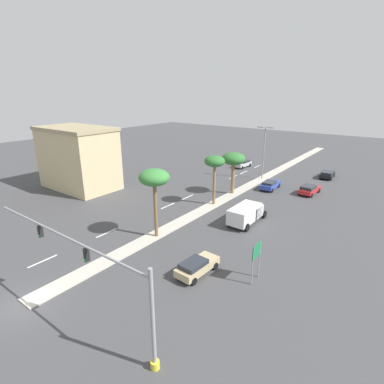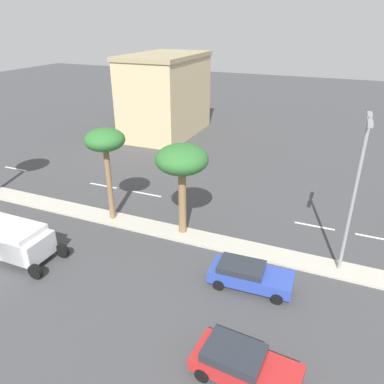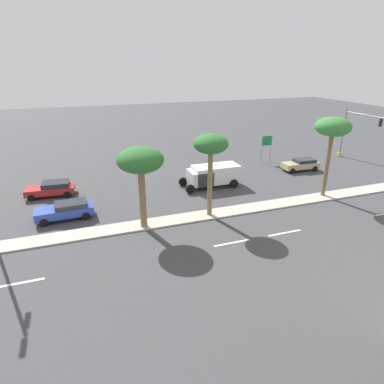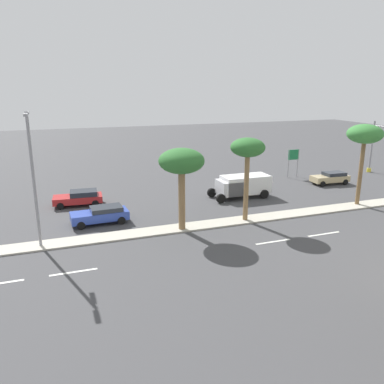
{
  "view_description": "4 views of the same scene",
  "coord_description": "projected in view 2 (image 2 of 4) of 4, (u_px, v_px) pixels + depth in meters",
  "views": [
    {
      "loc": [
        20.92,
        -7.39,
        15.0
      ],
      "look_at": [
        -0.55,
        21.48,
        2.91
      ],
      "focal_mm": 28.28,
      "sensor_mm": 36.0,
      "label": 1
    },
    {
      "loc": [
        19.74,
        40.6,
        13.63
      ],
      "look_at": [
        -2.26,
        31.36,
        2.27
      ],
      "focal_mm": 34.48,
      "sensor_mm": 36.0,
      "label": 2
    },
    {
      "loc": [
        -23.33,
        35.73,
        12.06
      ],
      "look_at": [
        1.26,
        26.94,
        1.78
      ],
      "focal_mm": 31.05,
      "sensor_mm": 36.0,
      "label": 3
    },
    {
      "loc": [
        -27.2,
        40.43,
        10.82
      ],
      "look_at": [
        3.49,
        29.27,
        1.88
      ],
      "focal_mm": 36.37,
      "sensor_mm": 36.0,
      "label": 4
    }
  ],
  "objects": [
    {
      "name": "palm_tree_left",
      "position": [
        182.0,
        162.0,
        23.47
      ],
      "size": [
        3.44,
        3.44,
        6.28
      ],
      "color": "olive",
      "rests_on": "median_curb"
    },
    {
      "name": "box_truck",
      "position": [
        13.0,
        240.0,
        22.61
      ],
      "size": [
        2.55,
        5.99,
        2.2
      ],
      "color": "silver",
      "rests_on": "ground"
    },
    {
      "name": "street_lamp_rear",
      "position": [
        356.0,
        186.0,
        19.57
      ],
      "size": [
        2.9,
        0.24,
        9.14
      ],
      "color": "gray",
      "rests_on": "median_curb"
    },
    {
      "name": "lane_stripe_outboard",
      "position": [
        16.0,
        169.0,
        36.54
      ],
      "size": [
        0.2,
        2.8,
        0.01
      ],
      "primitive_type": "cube",
      "color": "silver",
      "rests_on": "ground"
    },
    {
      "name": "lane_stripe_center",
      "position": [
        314.0,
        226.0,
        26.55
      ],
      "size": [
        0.2,
        2.8,
        0.01
      ],
      "primitive_type": "cube",
      "color": "silver",
      "rests_on": "ground"
    },
    {
      "name": "median_curb",
      "position": [
        307.0,
        263.0,
        22.51
      ],
      "size": [
        1.8,
        79.83,
        0.12
      ],
      "primitive_type": "cube",
      "color": "#B7B2A3",
      "rests_on": "ground"
    },
    {
      "name": "palm_tree_far",
      "position": [
        105.0,
        143.0,
        24.96
      ],
      "size": [
        2.76,
        2.76,
        6.77
      ],
      "color": "olive",
      "rests_on": "median_curb"
    },
    {
      "name": "lane_stripe_leading",
      "position": [
        146.0,
        194.0,
        31.37
      ],
      "size": [
        0.2,
        2.8,
        0.01
      ],
      "primitive_type": "cube",
      "color": "silver",
      "rests_on": "ground"
    },
    {
      "name": "lane_stripe_near",
      "position": [
        103.0,
        186.0,
        32.91
      ],
      "size": [
        0.2,
        2.8,
        0.01
      ],
      "primitive_type": "cube",
      "color": "silver",
      "rests_on": "ground"
    },
    {
      "name": "commercial_building",
      "position": [
        166.0,
        95.0,
        45.55
      ],
      "size": [
        12.5,
        7.53,
        9.72
      ],
      "color": "#C6B284",
      "rests_on": "ground"
    },
    {
      "name": "lane_stripe_left",
      "position": [
        377.0,
        238.0,
        25.1
      ],
      "size": [
        0.2,
        2.8,
        0.01
      ],
      "primitive_type": "cube",
      "color": "silver",
      "rests_on": "ground"
    },
    {
      "name": "sedan_blue_rear",
      "position": [
        249.0,
        275.0,
        20.33
      ],
      "size": [
        2.12,
        4.6,
        1.36
      ],
      "color": "#2D47AD",
      "rests_on": "ground"
    },
    {
      "name": "sedan_red_trailing",
      "position": [
        243.0,
        364.0,
        15.12
      ],
      "size": [
        2.36,
        4.55,
        1.38
      ],
      "color": "red",
      "rests_on": "ground"
    },
    {
      "name": "ground_plane",
      "position": [
        175.0,
        234.0,
        25.63
      ],
      "size": [
        160.0,
        160.0,
        0.0
      ],
      "primitive_type": "plane",
      "color": "#424244"
    }
  ]
}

